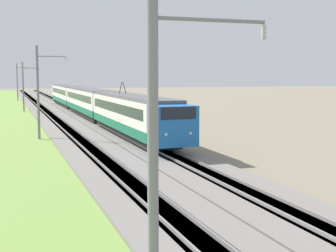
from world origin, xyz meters
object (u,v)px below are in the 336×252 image
catenary_mast_far (24,86)px  catenary_mast_mid (39,92)px  catenary_mast_near (156,160)px  catenary_mast_distant (18,82)px  passenger_train (89,100)px

catenary_mast_far → catenary_mast_mid: bearing=180.0°
catenary_mast_near → catenary_mast_far: catenary_mast_near is taller
catenary_mast_far → catenary_mast_distant: (32.52, 0.00, 0.32)m
passenger_train → catenary_mast_mid: catenary_mast_mid is taller
passenger_train → catenary_mast_near: 52.35m
catenary_mast_mid → catenary_mast_far: (32.52, -0.00, -0.27)m
catenary_mast_near → catenary_mast_distant: 97.56m
passenger_train → catenary_mast_distant: size_ratio=8.06×
passenger_train → catenary_mast_near: size_ratio=8.71×
passenger_train → catenary_mast_far: 15.31m
catenary_mast_mid → passenger_train: bearing=-21.3°
catenary_mast_far → passenger_train: bearing=-150.5°
catenary_mast_near → catenary_mast_mid: size_ratio=0.94×
catenary_mast_mid → catenary_mast_far: size_ratio=1.07×
catenary_mast_near → catenary_mast_mid: (32.52, 0.00, 0.26)m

